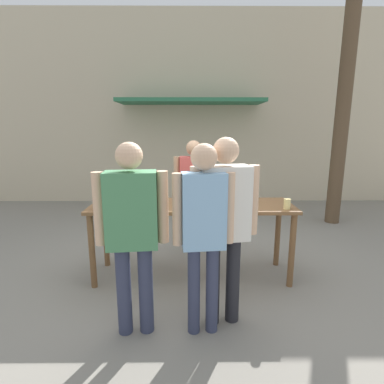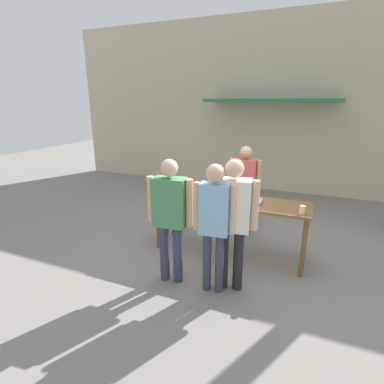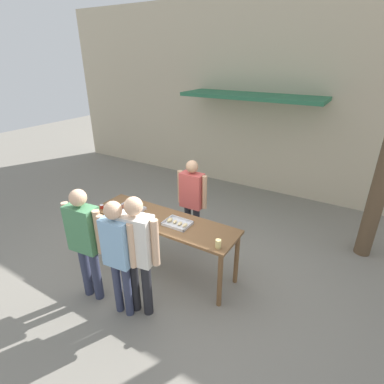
{
  "view_description": "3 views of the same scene",
  "coord_description": "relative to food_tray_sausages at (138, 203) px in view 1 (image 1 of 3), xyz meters",
  "views": [
    {
      "loc": [
        -0.03,
        -3.48,
        1.82
      ],
      "look_at": [
        0.0,
        0.0,
        1.07
      ],
      "focal_mm": 28.0,
      "sensor_mm": 36.0,
      "label": 1
    },
    {
      "loc": [
        1.15,
        -4.32,
        2.41
      ],
      "look_at": [
        -0.64,
        -0.01,
        0.97
      ],
      "focal_mm": 28.0,
      "sensor_mm": 36.0,
      "label": 2
    },
    {
      "loc": [
        2.48,
        -3.22,
        3.24
      ],
      "look_at": [
        0.03,
        0.82,
        1.07
      ],
      "focal_mm": 28.0,
      "sensor_mm": 36.0,
      "label": 3
    }
  ],
  "objects": [
    {
      "name": "condiment_jar_mustard",
      "position": [
        -0.43,
        -0.22,
        0.02
      ],
      "size": [
        0.06,
        0.06,
        0.07
      ],
      "color": "#B22319",
      "rests_on": "serving_table"
    },
    {
      "name": "serving_table",
      "position": [
        0.65,
        0.01,
        -0.13
      ],
      "size": [
        2.42,
        0.69,
        0.92
      ],
      "color": "brown",
      "rests_on": "ground"
    },
    {
      "name": "food_tray_buns",
      "position": [
        0.92,
        -0.0,
        0.01
      ],
      "size": [
        0.4,
        0.3,
        0.06
      ],
      "color": "silver",
      "rests_on": "serving_table"
    },
    {
      "name": "person_customer_waiting_in_line",
      "position": [
        0.74,
        -1.05,
        0.1
      ],
      "size": [
        0.52,
        0.24,
        1.7
      ],
      "rotation": [
        0.0,
        0.0,
        3.25
      ],
      "color": "#333851",
      "rests_on": "ground"
    },
    {
      "name": "person_customer_with_cup",
      "position": [
        0.93,
        -0.91,
        0.1
      ],
      "size": [
        0.62,
        0.3,
        1.75
      ],
      "rotation": [
        0.0,
        0.0,
        3.31
      ],
      "color": "#232328",
      "rests_on": "ground"
    },
    {
      "name": "person_server_behind_table",
      "position": [
        0.67,
        0.83,
        0.05
      ],
      "size": [
        0.58,
        0.23,
        1.65
      ],
      "rotation": [
        0.0,
        0.0,
        0.02
      ],
      "color": "#232328",
      "rests_on": "ground"
    },
    {
      "name": "utility_pole",
      "position": [
        3.43,
        2.18,
        1.78
      ],
      "size": [
        1.1,
        0.26,
        5.32
      ],
      "color": "brown",
      "rests_on": "ground"
    },
    {
      "name": "food_tray_sausages",
      "position": [
        0.0,
        0.0,
        0.0
      ],
      "size": [
        0.45,
        0.27,
        0.04
      ],
      "color": "silver",
      "rests_on": "serving_table"
    },
    {
      "name": "condiment_jar_ketchup",
      "position": [
        -0.34,
        -0.22,
        0.02
      ],
      "size": [
        0.06,
        0.06,
        0.07
      ],
      "color": "gold",
      "rests_on": "serving_table"
    },
    {
      "name": "ground_plane",
      "position": [
        0.65,
        0.01,
        -0.94
      ],
      "size": [
        24.0,
        24.0,
        0.0
      ],
      "primitive_type": "plane",
      "color": "gray"
    },
    {
      "name": "person_customer_holding_hotdog",
      "position": [
        0.13,
        -1.05,
        0.08
      ],
      "size": [
        0.62,
        0.28,
        1.71
      ],
      "rotation": [
        0.0,
        0.0,
        3.25
      ],
      "color": "#333851",
      "rests_on": "ground"
    },
    {
      "name": "building_facade_back",
      "position": [
        0.65,
        3.99,
        1.32
      ],
      "size": [
        12.0,
        1.11,
        4.5
      ],
      "color": "beige",
      "rests_on": "ground"
    },
    {
      "name": "beer_cup",
      "position": [
        1.72,
        -0.22,
        0.05
      ],
      "size": [
        0.08,
        0.08,
        0.12
      ],
      "color": "#DBC67A",
      "rests_on": "serving_table"
    }
  ]
}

